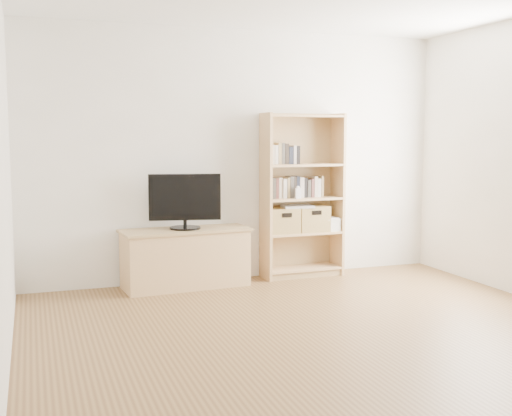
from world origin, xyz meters
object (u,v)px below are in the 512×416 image
television (185,201)px  basket_left (282,220)px  tv_stand (186,259)px  basket_right (311,218)px  laptop (297,206)px  baby_monitor (298,193)px  bookshelf (302,196)px

television → basket_left: size_ratio=2.22×
tv_stand → basket_left: basket_left is taller
tv_stand → basket_right: bearing=-1.8°
laptop → basket_right: bearing=13.1°
baby_monitor → basket_right: bearing=27.1°
baby_monitor → basket_right: baby_monitor is taller
tv_stand → baby_monitor: baby_monitor is taller
bookshelf → television: size_ratio=2.46×
baby_monitor → basket_right: (0.20, 0.10, -0.29)m
bookshelf → basket_right: bookshelf is taller
basket_left → television: bearing=-175.5°
basket_right → bookshelf: bearing=179.6°
tv_stand → bookshelf: size_ratio=0.70×
basket_left → basket_right: size_ratio=0.96×
basket_left → laptop: 0.22m
tv_stand → basket_right: 1.45m
tv_stand → television: 0.59m
tv_stand → bookshelf: (1.30, 0.08, 0.59)m
bookshelf → tv_stand: bearing=-178.2°
basket_left → laptop: laptop is taller
bookshelf → basket_right: (0.11, -0.00, -0.25)m
tv_stand → bookshelf: bearing=-1.5°
bookshelf → basket_right: 0.27m
television → basket_right: size_ratio=2.12×
television → laptop: bearing=14.3°
bookshelf → baby_monitor: size_ratio=15.90×
television → basket_right: bearing=14.9°
bookshelf → basket_right: bearing=-2.6°
television → basket_right: (1.41, 0.07, -0.24)m
bookshelf → basket_left: 0.35m
bookshelf → basket_left: size_ratio=5.46×
basket_right → television: bearing=-176.4°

